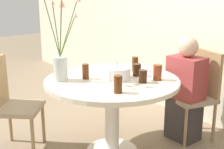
% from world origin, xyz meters
% --- Properties ---
extents(wall_back, '(8.00, 0.05, 2.60)m').
position_xyz_m(wall_back, '(0.00, 1.31, 1.30)').
color(wall_back, beige).
rests_on(wall_back, ground_plane).
extents(dining_table, '(1.20, 1.20, 0.73)m').
position_xyz_m(dining_table, '(0.00, 0.00, 0.60)').
color(dining_table, beige).
rests_on(dining_table, ground_plane).
extents(chair_left_flank, '(0.50, 0.50, 0.91)m').
position_xyz_m(chair_left_flank, '(0.28, 0.91, 0.51)').
color(chair_left_flank, '#9E896B').
rests_on(chair_left_flank, ground_plane).
extents(chair_far_back, '(0.57, 0.57, 0.91)m').
position_xyz_m(chair_far_back, '(-0.65, -0.70, 0.51)').
color(chair_far_back, '#9E896B').
rests_on(chair_far_back, ground_plane).
extents(birthday_cake, '(0.24, 0.24, 0.15)m').
position_xyz_m(birthday_cake, '(0.03, 0.03, 0.79)').
color(birthday_cake, white).
rests_on(birthday_cake, dining_table).
extents(flower_vase, '(0.20, 0.35, 0.78)m').
position_xyz_m(flower_vase, '(-0.23, -0.38, 0.98)').
color(flower_vase, silver).
rests_on(flower_vase, dining_table).
extents(side_plate, '(0.18, 0.18, 0.01)m').
position_xyz_m(side_plate, '(-0.23, 0.22, 0.74)').
color(side_plate, silver).
rests_on(side_plate, dining_table).
extents(drink_glass_0, '(0.06, 0.06, 0.14)m').
position_xyz_m(drink_glass_0, '(-0.08, 0.36, 0.80)').
color(drink_glass_0, '#51280F').
rests_on(drink_glass_0, dining_table).
extents(drink_glass_1, '(0.07, 0.07, 0.11)m').
position_xyz_m(drink_glass_1, '(0.26, 0.13, 0.79)').
color(drink_glass_1, '#33190C').
rests_on(drink_glass_1, dining_table).
extents(drink_glass_2, '(0.07, 0.07, 0.14)m').
position_xyz_m(drink_glass_2, '(0.33, -0.21, 0.80)').
color(drink_glass_2, '#51280F').
rests_on(drink_glass_2, dining_table).
extents(drink_glass_3, '(0.06, 0.06, 0.13)m').
position_xyz_m(drink_glass_3, '(-0.15, -0.18, 0.80)').
color(drink_glass_3, '#51280F').
rests_on(drink_glass_3, dining_table).
extents(drink_glass_4, '(0.08, 0.08, 0.11)m').
position_xyz_m(drink_glass_4, '(0.06, 0.24, 0.79)').
color(drink_glass_4, '#33190C').
rests_on(drink_glass_4, dining_table).
extents(drink_glass_5, '(0.08, 0.08, 0.14)m').
position_xyz_m(drink_glass_5, '(0.28, 0.29, 0.80)').
color(drink_glass_5, maroon).
rests_on(drink_glass_5, dining_table).
extents(person_boy, '(0.34, 0.24, 1.07)m').
position_xyz_m(person_boy, '(0.23, 0.76, 0.50)').
color(person_boy, '#383333').
rests_on(person_boy, ground_plane).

